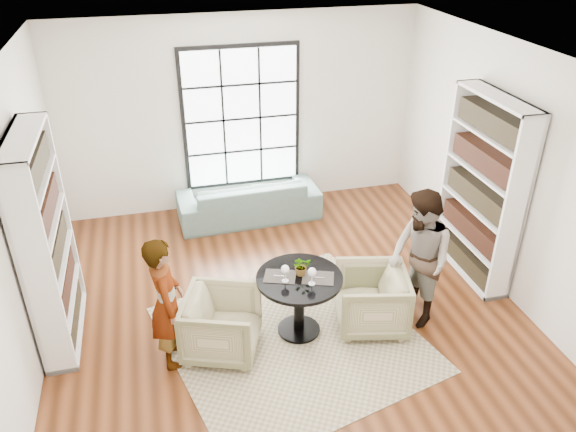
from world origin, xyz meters
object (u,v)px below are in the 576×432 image
object	(u,v)px
sofa	(249,199)
person_left	(166,303)
armchair_left	(222,324)
flower_centerpiece	(301,266)
pedestal_table	(299,292)
wine_glass_left	(285,270)
wine_glass_right	(312,273)
armchair_right	(371,299)
person_right	(420,259)

from	to	relation	value
sofa	person_left	distance (m)	3.24
armchair_left	flower_centerpiece	distance (m)	1.06
flower_centerpiece	pedestal_table	bearing A→B (deg)	-127.00
flower_centerpiece	armchair_left	bearing A→B (deg)	-171.35
wine_glass_left	wine_glass_right	xyz separation A→B (m)	(0.26, -0.12, 0.00)
armchair_right	person_right	xyz separation A→B (m)	(0.55, 0.00, 0.46)
wine_glass_left	flower_centerpiece	xyz separation A→B (m)	(0.20, 0.09, -0.04)
armchair_left	person_left	world-z (taller)	person_left
wine_glass_left	person_left	bearing A→B (deg)	-177.52
person_left	person_right	xyz separation A→B (m)	(2.81, 0.01, 0.07)
pedestal_table	person_right	xyz separation A→B (m)	(1.38, -0.09, 0.27)
wine_glass_left	armchair_left	bearing A→B (deg)	-175.61
armchair_right	person_right	world-z (taller)	person_right
armchair_left	person_right	world-z (taller)	person_right
person_right	flower_centerpiece	distance (m)	1.35
sofa	wine_glass_left	bearing A→B (deg)	85.26
pedestal_table	armchair_right	distance (m)	0.85
pedestal_table	armchair_right	xyz separation A→B (m)	(0.83, -0.09, -0.19)
flower_centerpiece	wine_glass_left	bearing A→B (deg)	-157.35
pedestal_table	sofa	distance (m)	2.81
armchair_left	armchair_right	size ratio (longest dim) A/B	0.99
sofa	person_left	xyz separation A→B (m)	(-1.39, -2.89, 0.44)
pedestal_table	wine_glass_left	world-z (taller)	wine_glass_left
armchair_left	person_right	size ratio (longest dim) A/B	0.48
person_right	flower_centerpiece	bearing A→B (deg)	-100.23
person_right	wine_glass_left	world-z (taller)	person_right
person_left	flower_centerpiece	world-z (taller)	person_left
sofa	person_left	size ratio (longest dim) A/B	1.43
wine_glass_right	flower_centerpiece	distance (m)	0.22
person_left	sofa	bearing A→B (deg)	-25.69
pedestal_table	flower_centerpiece	bearing A→B (deg)	53.00
pedestal_table	flower_centerpiece	distance (m)	0.32
armchair_right	person_right	size ratio (longest dim) A/B	0.48
pedestal_table	wine_glass_left	xyz separation A→B (m)	(-0.17, -0.04, 0.36)
armchair_right	wine_glass_left	distance (m)	1.14
pedestal_table	person_left	size ratio (longest dim) A/B	0.63
pedestal_table	flower_centerpiece	world-z (taller)	flower_centerpiece
person_right	wine_glass_left	size ratio (longest dim) A/B	8.05
person_left	wine_glass_left	xyz separation A→B (m)	(1.27, 0.05, 0.15)
armchair_right	person_left	world-z (taller)	person_left
armchair_right	wine_glass_left	xyz separation A→B (m)	(-1.00, 0.05, 0.54)
person_left	flower_centerpiece	size ratio (longest dim) A/B	6.84
wine_glass_left	flower_centerpiece	size ratio (longest dim) A/B	0.93
armchair_left	flower_centerpiece	size ratio (longest dim) A/B	3.59
pedestal_table	person_left	world-z (taller)	person_left
armchair_left	person_left	bearing A→B (deg)	109.94
armchair_left	person_right	bearing A→B (deg)	-69.83
wine_glass_right	armchair_left	bearing A→B (deg)	176.32
wine_glass_left	flower_centerpiece	bearing A→B (deg)	22.65
armchair_right	flower_centerpiece	world-z (taller)	flower_centerpiece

